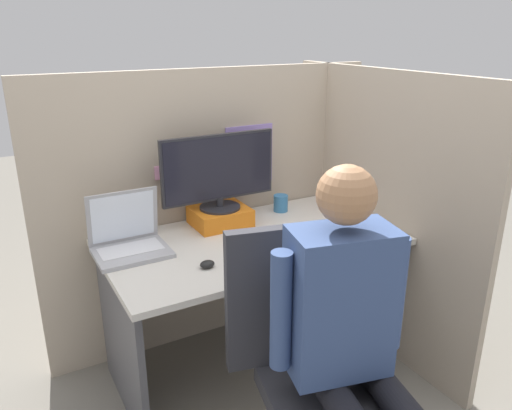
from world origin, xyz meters
The scene contains 13 objects.
ground_plane centered at (0.00, 0.00, 0.00)m, with size 12.00×12.00×0.00m, color slate.
cubicle_panel_back centered at (0.00, 0.80, 0.75)m, with size 1.90×0.05×1.50m.
cubicle_panel_right centered at (0.73, 0.31, 0.75)m, with size 0.04×1.43×1.50m.
desk centered at (0.00, 0.39, 0.54)m, with size 1.40×0.78×0.72m.
paper_box centered at (-0.05, 0.63, 0.77)m, with size 0.28×0.24×0.09m.
monitor centered at (-0.05, 0.64, 1.01)m, with size 0.60×0.21×0.38m.
laptop centered at (-0.56, 0.53, 0.77)m, with size 0.33×0.26×0.27m.
mouse centered at (-0.31, 0.21, 0.74)m, with size 0.06×0.05×0.03m.
stapler centered at (0.62, 0.54, 0.75)m, with size 0.04×0.17×0.06m.
carrot_toy centered at (0.05, 0.12, 0.74)m, with size 0.04×0.13×0.04m.
office_chair centered at (-0.14, -0.33, 0.52)m, with size 0.55×0.61×1.02m.
person centered at (-0.10, -0.49, 0.75)m, with size 0.47×0.50×1.30m.
coffee_mug centered at (0.33, 0.65, 0.77)m, with size 0.08×0.08×0.09m.
Camera 1 is at (-1.06, -1.56, 1.69)m, focal length 35.00 mm.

